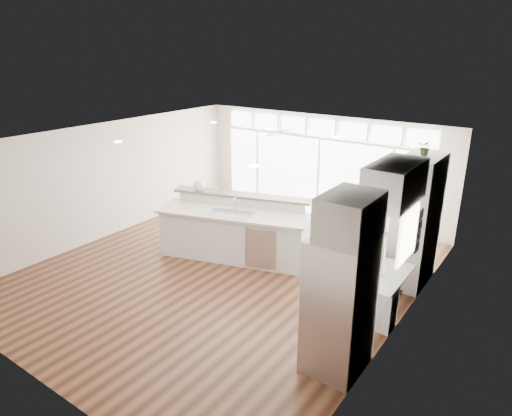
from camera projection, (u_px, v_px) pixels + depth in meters
The scene contains 24 objects.
floor at pixel (226, 271), 9.31m from camera, with size 7.00×8.00×0.02m, color #3B1F12.
ceiling at pixel (222, 140), 8.40m from camera, with size 7.00×8.00×0.02m, color white.
wall_back at pixel (320, 167), 11.93m from camera, with size 7.00×0.04×2.70m, color beige.
wall_front at pixel (25, 296), 5.77m from camera, with size 7.00×0.04×2.70m, color beige.
wall_left at pixel (109, 180), 10.75m from camera, with size 0.04×8.00×2.70m, color beige.
wall_right at pixel (403, 254), 6.95m from camera, with size 0.04×8.00×2.70m, color beige.
glass_wall at pixel (319, 178), 11.98m from camera, with size 5.80×0.06×2.08m, color white.
transom_row at pixel (321, 128), 11.53m from camera, with size 5.90×0.06×0.40m, color white.
desk_window at pixel (408, 235), 7.13m from camera, with size 0.04×0.85×0.85m, color white.
ceiling_fan at pixel (281, 128), 10.89m from camera, with size 1.16×1.16×0.32m, color silver.
recessed_lights at pixel (229, 139), 8.56m from camera, with size 3.40×3.00×0.02m, color white.
oven_cabinet at pixel (416, 220), 8.55m from camera, with size 0.64×1.20×2.50m, color silver.
desk_nook at pixel (381, 294), 7.71m from camera, with size 0.72×1.30×0.76m, color silver.
upper_cabinets at pixel (395, 183), 7.02m from camera, with size 0.64×1.30×0.64m, color silver.
refrigerator at pixel (339, 305), 6.24m from camera, with size 0.76×0.90×2.00m, color silver.
fridge_cabinet at pixel (350, 217), 5.77m from camera, with size 0.64×0.90×0.60m, color silver.
framed_photos at pixel (419, 231), 7.66m from camera, with size 0.06×0.22×0.80m, color black.
kitchen_island at pixel (234, 230), 9.69m from camera, with size 3.25×1.22×1.29m, color silver.
rug at pixel (331, 288), 8.63m from camera, with size 0.97×0.70×0.01m, color #341910.
office_chair at pixel (386, 268), 8.25m from camera, with size 0.57×0.52×1.09m, color black.
fishbowl at pixel (199, 186), 10.06m from camera, with size 0.26×0.26×0.26m, color silver.
monitor at pixel (379, 262), 7.56m from camera, with size 0.08×0.47×0.39m, color black.
keyboard at pixel (369, 270), 7.71m from camera, with size 0.12×0.31×0.02m, color silver.
potted_plant at pixel (425, 149), 8.09m from camera, with size 0.25×0.28×0.22m, color #335D27.
Camera 1 is at (5.31, -6.44, 4.35)m, focal length 32.00 mm.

